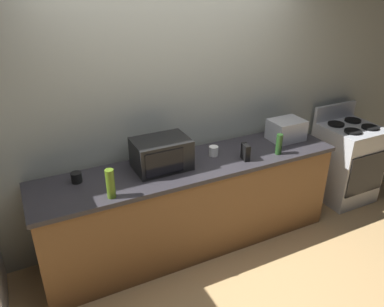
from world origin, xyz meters
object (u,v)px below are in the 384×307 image
Objects in this scene: bottle_olive_oil at (110,184)px; bottle_wine at (279,144)px; microwave at (161,154)px; cordless_phone at (246,152)px; stove_range at (346,162)px; toaster_oven at (286,130)px; mug_black at (76,177)px; mug_white at (214,151)px.

bottle_olive_oil reaches higher than bottle_wine.
microwave is 3.20× the size of cordless_phone.
microwave is at bearing 178.79° from stove_range.
toaster_oven is 2.27× the size of cordless_phone.
toaster_oven is at bearing 8.60° from bottle_olive_oil.
stove_range is 4.55× the size of bottle_olive_oil.
bottle_olive_oil is at bearing -61.19° from mug_black.
stove_range is at bearing -1.98° from mug_white.
bottle_wine is at bearing -11.99° from microwave.
bottle_wine is (1.09, -0.23, -0.03)m from microwave.
bottle_wine reaches higher than cordless_phone.
microwave is at bearing 27.67° from bottle_olive_oil.
cordless_phone reaches higher than mug_white.
cordless_phone is at bearing -14.40° from microwave.
stove_range is 3.18× the size of toaster_oven.
toaster_oven is (-0.90, 0.06, 0.54)m from stove_range.
cordless_phone is at bearing -10.38° from mug_black.
microwave reaches higher than stove_range.
mug_black is at bearing 177.61° from stove_range.
mug_black is at bearing 179.12° from cordless_phone.
bottle_wine is 0.62m from mug_white.
bottle_olive_oil reaches higher than toaster_oven.
bottle_wine reaches higher than mug_black.
toaster_oven is 1.70× the size of bottle_wine.
cordless_phone is 1.66× the size of mug_white.
mug_black is at bearing 178.24° from toaster_oven.
cordless_phone is 0.75× the size of bottle_wine.
mug_white is (1.05, 0.29, -0.07)m from bottle_olive_oil.
mug_white is (-0.85, -0.00, -0.06)m from toaster_oven.
stove_range is 5.39× the size of bottle_wine.
bottle_olive_oil is (-1.27, -0.08, 0.04)m from cordless_phone.
bottle_olive_oil is (-1.90, -0.29, 0.01)m from toaster_oven.
stove_range is 7.20× the size of cordless_phone.
cordless_phone reaches higher than mug_black.
microwave is at bearing -179.49° from toaster_oven.
microwave is 2.40× the size of bottle_wine.
mug_white is 1.02× the size of mug_black.
mug_black is at bearing 177.04° from mug_white.
cordless_phone is (0.75, -0.19, -0.06)m from microwave.
stove_range is 2.86m from bottle_olive_oil.
microwave reaches higher than bottle_wine.
microwave is 0.59m from bottle_olive_oil.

